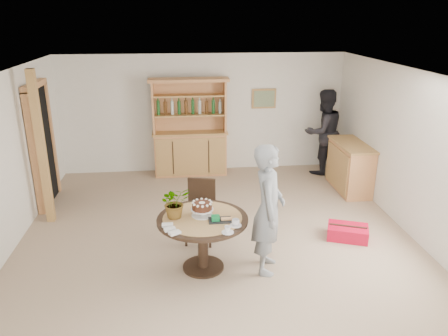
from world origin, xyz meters
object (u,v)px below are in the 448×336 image
Objects in this scene: sideboard at (350,167)px; dining_table at (203,228)px; dining_chair at (201,206)px; red_suitcase at (348,232)px; teen_boy at (268,209)px; adult_person at (323,132)px; hutch at (190,143)px.

sideboard is 3.91m from dining_table.
dining_table is 0.83m from dining_chair.
red_suitcase is at bearing 14.75° from dining_table.
teen_boy is at bearing -129.60° from sideboard.
dining_table is at bearing -144.18° from red_suitcase.
dining_chair is at bearing -150.71° from sideboard.
teen_boy reaches higher than dining_chair.
sideboard is 1.05× the size of dining_table.
red_suitcase is (1.41, 0.69, -0.78)m from teen_boy.
teen_boy reaches higher than red_suitcase.
adult_person is 3.06m from red_suitcase.
hutch reaches higher than dining_chair.
dining_chair is 0.52× the size of adult_person.
adult_person is at bearing 103.50° from sideboard.
dining_chair is 0.54× the size of teen_boy.
hutch is 2.16× the size of dining_chair.
hutch reaches higher than adult_person.
sideboard is 1.79× the size of red_suitcase.
adult_person is at bearing -15.14° from teen_boy.
hutch is 2.92m from dining_chair.
teen_boy is at bearing -6.71° from dining_table.
hutch reaches higher than teen_boy.
dining_table is at bearing -77.90° from dining_chair.
hutch is 3.95m from teen_boy.
dining_chair is at bearing 54.70° from teen_boy.
sideboard is 3.40m from teen_boy.
dining_table is at bearing 96.11° from teen_boy.
teen_boy is (0.85, -0.10, 0.27)m from dining_table.
dining_chair reaches higher than sideboard.
dining_table is (0.04, -3.74, -0.08)m from hutch.
sideboard is at bearing -22.21° from hutch.
hutch is at bearing 90.59° from dining_table.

